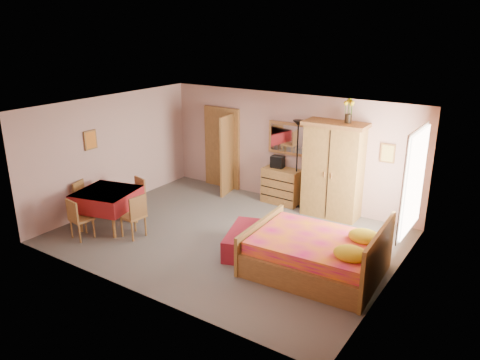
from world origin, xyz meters
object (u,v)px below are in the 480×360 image
Objects in this scene: floor_lamp at (297,164)px; chair_east at (133,216)px; chair_west at (88,201)px; bench at (242,240)px; wardrobe at (333,170)px; chair_south at (82,218)px; wall_mirror at (287,138)px; stereo at (278,162)px; sunflower_vase at (349,111)px; dining_table at (108,209)px; chair_north at (134,198)px; chest_of_drawers at (282,186)px; bed at (315,244)px.

floor_lamp reaches higher than chair_east.
floor_lamp reaches higher than chair_west.
bench is at bearing -85.62° from floor_lamp.
chair_south is (-3.67, -3.87, -0.64)m from wardrobe.
wall_mirror is 1.09× the size of chair_west.
wardrobe is (1.44, -0.09, 0.07)m from stereo.
sunflower_vase reaches higher than chair_west.
dining_table is 1.26× the size of chair_west.
bench is at bearing -107.32° from wardrobe.
chair_south is (-0.03, -0.66, 0.01)m from dining_table.
chair_north is 1.01m from chair_east.
bench is (0.20, -2.59, -0.82)m from floor_lamp.
wall_mirror reaches higher than chest_of_drawers.
wall_mirror is at bearing 55.78° from dining_table.
wardrobe is at bearing -131.26° from chair_north.
chair_south is at bearing 100.28° from chair_north.
chair_east is at bearing -120.79° from floor_lamp.
stereo reaches higher than bench.
wall_mirror is at bearing 167.19° from wardrobe.
chair_north is 0.97× the size of chair_east.
bed reaches higher than chair_north.
chair_north reaches higher than bench.
stereo reaches higher than bed.
chair_east is at bearing -162.04° from bench.
wardrobe reaches higher than bed.
floor_lamp is at bearing 2.74° from chest_of_drawers.
chair_west is at bearing 58.43° from chair_north.
sunflower_vase is 5.44m from dining_table.
chair_east is at bearing -133.16° from wardrobe.
chair_west is (-4.53, -3.25, -1.95)m from sunflower_vase.
stereo is at bearing 127.61° from bed.
chest_of_drawers reaches higher than chair_south.
stereo is 3.67m from chair_east.
wardrobe is 2.42× the size of chair_north.
wardrobe is at bearing 41.33° from dining_table.
chair_south is at bearing 133.69° from chair_east.
chair_west is 1.41m from chair_east.
chest_of_drawers is at bearing -15.77° from stereo.
wall_mirror is 0.43× the size of bed.
wardrobe reaches higher than stereo.
stereo is 2.84m from bench.
wardrobe reaches higher than chair_west.
sunflower_vase is 0.58× the size of chair_north.
wardrobe is 1.35m from sunflower_vase.
chair_north is at bearing -129.50° from stereo.
floor_lamp is 2.42× the size of chair_south.
sunflower_vase is 5.87m from chair_south.
chest_of_drawers is 1.03× the size of chair_north.
sunflower_vase reaches higher than bed.
stereo is 4.40m from chair_west.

